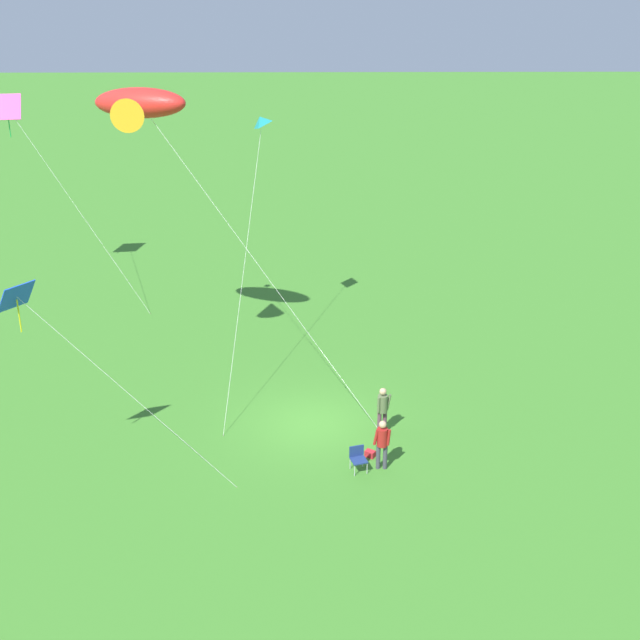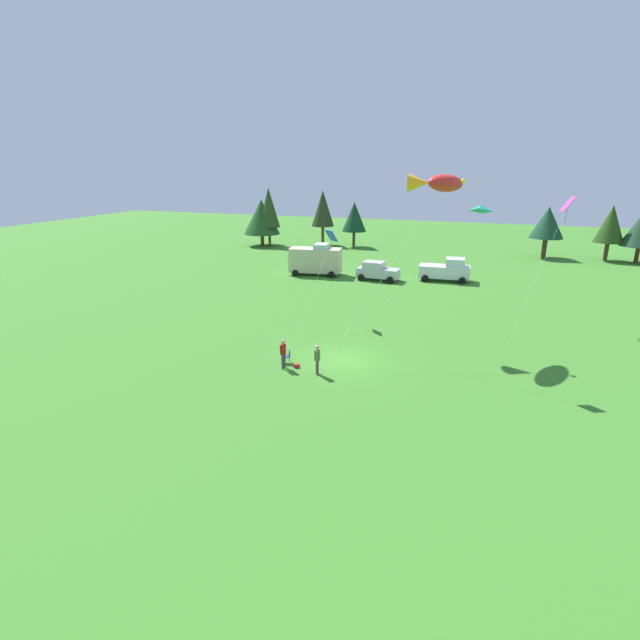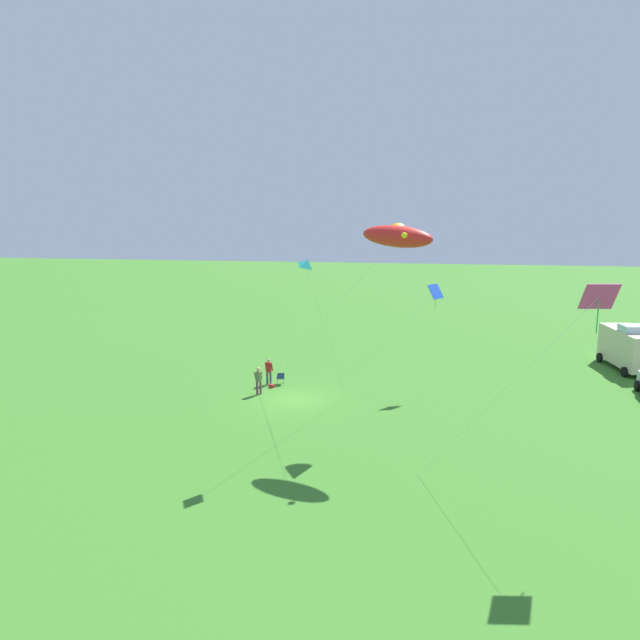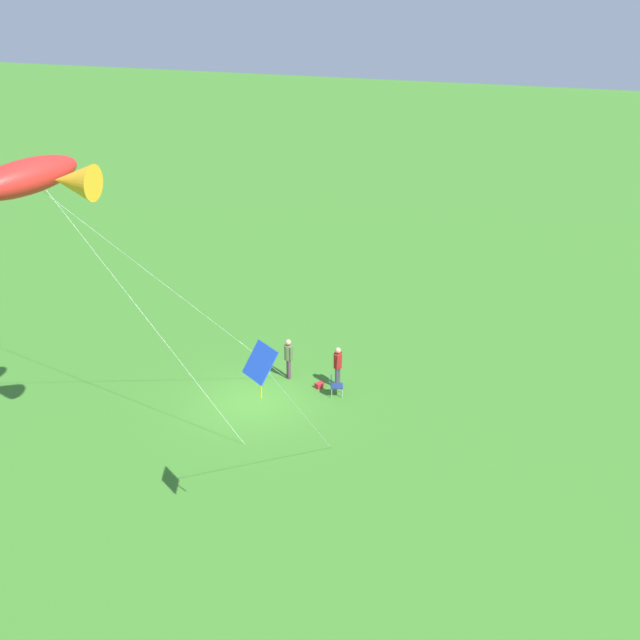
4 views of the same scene
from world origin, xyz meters
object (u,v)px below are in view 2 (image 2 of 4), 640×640
object	(u,v)px
backpack_on_grass	(297,366)
truck_white_pickup	(446,270)
person_kite_flyer	(317,357)
folding_chair	(287,355)
person_spectator	(283,352)
kite_large_fish	(439,183)
kite_delta_teal	(481,209)
van_camper_beige	(316,260)
car_silver_compact	(377,271)
kite_diamond_blue	(331,238)
kite_diamond_rainbow	(567,207)

from	to	relation	value
backpack_on_grass	truck_white_pickup	world-z (taller)	truck_white_pickup
person_kite_flyer	folding_chair	xyz separation A→B (m)	(-2.22, 0.94, -0.53)
person_spectator	truck_white_pickup	distance (m)	27.16
folding_chair	truck_white_pickup	world-z (taller)	truck_white_pickup
kite_large_fish	kite_delta_teal	size ratio (longest dim) A/B	1.16
van_camper_beige	kite_delta_teal	xyz separation A→B (m)	(16.99, -20.50, 7.39)
car_silver_compact	kite_delta_teal	xyz separation A→B (m)	(10.21, -20.18, 8.08)
kite_delta_teal	kite_diamond_blue	size ratio (longest dim) A/B	1.39
folding_chair	kite_diamond_rainbow	xyz separation A→B (m)	(15.45, 14.67, 7.96)
backpack_on_grass	truck_white_pickup	bearing A→B (deg)	77.69
person_kite_flyer	truck_white_pickup	xyz separation A→B (m)	(4.24, 26.57, 0.08)
car_silver_compact	backpack_on_grass	bearing A→B (deg)	96.18
folding_chair	truck_white_pickup	size ratio (longest dim) A/B	0.16
kite_diamond_rainbow	person_spectator	bearing A→B (deg)	-134.88
kite_diamond_blue	kite_diamond_rainbow	bearing A→B (deg)	17.16
kite_large_fish	folding_chair	bearing A→B (deg)	-134.24
person_kite_flyer	car_silver_compact	bearing A→B (deg)	-113.60
car_silver_compact	kite_delta_teal	bearing A→B (deg)	120.77
truck_white_pickup	kite_large_fish	distance (m)	20.34
van_camper_beige	kite_diamond_rainbow	xyz separation A→B (m)	(22.41, -9.23, 6.80)
person_spectator	kite_large_fish	bearing A→B (deg)	-127.57
person_kite_flyer	truck_white_pickup	size ratio (longest dim) A/B	0.34
car_silver_compact	kite_diamond_blue	xyz separation A→B (m)	(-0.40, -13.86, 5.19)
person_spectator	backpack_on_grass	xyz separation A→B (m)	(0.69, 0.32, -0.91)
truck_white_pickup	van_camper_beige	bearing A→B (deg)	-176.36
folding_chair	kite_diamond_rainbow	world-z (taller)	kite_diamond_rainbow
folding_chair	backpack_on_grass	world-z (taller)	folding_chair
person_spectator	truck_white_pickup	xyz separation A→B (m)	(6.38, 26.40, 0.08)
kite_delta_teal	van_camper_beige	bearing A→B (deg)	129.65
folding_chair	kite_delta_teal	bearing A→B (deg)	-178.20
van_camper_beige	person_kite_flyer	bearing A→B (deg)	-77.26
kite_diamond_rainbow	kite_diamond_blue	xyz separation A→B (m)	(-16.04, -4.95, -2.31)
truck_white_pickup	kite_diamond_blue	size ratio (longest dim) A/B	0.76
van_camper_beige	car_silver_compact	bearing A→B (deg)	-10.23
kite_diamond_blue	kite_delta_teal	bearing A→B (deg)	-30.77
folding_chair	van_camper_beige	size ratio (longest dim) A/B	0.15
car_silver_compact	kite_large_fish	distance (m)	20.02
backpack_on_grass	truck_white_pickup	xyz separation A→B (m)	(5.69, 26.08, 0.99)
kite_diamond_rainbow	kite_large_fish	bearing A→B (deg)	-138.61
kite_large_fish	kite_diamond_blue	size ratio (longest dim) A/B	1.61
truck_white_pickup	kite_diamond_blue	distance (m)	18.11
person_kite_flyer	folding_chair	bearing A→B (deg)	-52.08
kite_diamond_rainbow	car_silver_compact	bearing A→B (deg)	150.32
kite_large_fish	person_kite_flyer	bearing A→B (deg)	-121.02
truck_white_pickup	kite_delta_teal	xyz separation A→B (m)	(3.58, -22.23, 7.93)
kite_large_fish	van_camper_beige	bearing A→B (deg)	130.87
car_silver_compact	truck_white_pickup	xyz separation A→B (m)	(6.63, 2.05, 0.15)
backpack_on_grass	van_camper_beige	size ratio (longest dim) A/B	0.06
van_camper_beige	truck_white_pickup	bearing A→B (deg)	-0.18
kite_large_fish	kite_diamond_rainbow	distance (m)	11.05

